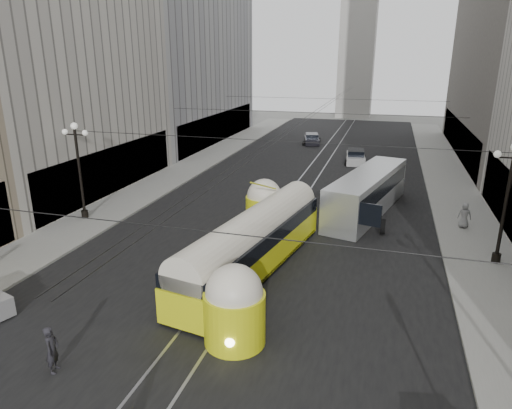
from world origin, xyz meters
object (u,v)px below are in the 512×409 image
Objects in this scene: pedestrian_crossing_a at (52,350)px; pedestrian_sidewalk_right at (464,215)px; streetcar at (253,242)px; city_bus at (368,191)px.

pedestrian_sidewalk_right reaches higher than pedestrian_crossing_a.
pedestrian_sidewalk_right is (11.14, 9.32, -0.62)m from streetcar.
streetcar reaches higher than city_bus.
city_bus reaches higher than pedestrian_sidewalk_right.
city_bus is at bearing -39.54° from pedestrian_crossing_a.
pedestrian_sidewalk_right is at bearing -54.32° from pedestrian_crossing_a.
streetcar is at bearing -114.70° from city_bus.
streetcar is 1.24× the size of city_bus.
pedestrian_crossing_a is at bearing -114.76° from streetcar.
pedestrian_sidewalk_right is (15.53, 18.84, 0.09)m from pedestrian_crossing_a.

